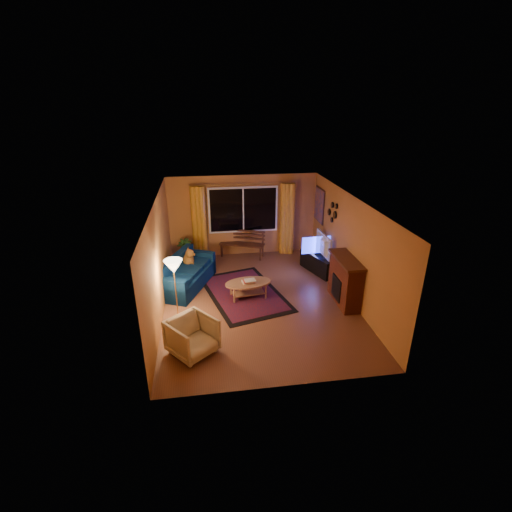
{
  "coord_description": "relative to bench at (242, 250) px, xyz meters",
  "views": [
    {
      "loc": [
        -1.21,
        -7.87,
        4.59
      ],
      "look_at": [
        0.0,
        0.3,
        1.05
      ],
      "focal_mm": 26.0,
      "sensor_mm": 36.0,
      "label": 1
    }
  ],
  "objects": [
    {
      "name": "tv_console",
      "position": [
        2.03,
        -1.4,
        0.05
      ],
      "size": [
        0.81,
        1.32,
        0.52
      ],
      "primitive_type": "cube",
      "rotation": [
        0.0,
        0.0,
        0.35
      ],
      "color": "black",
      "rests_on": "ground"
    },
    {
      "name": "wall_right",
      "position": [
        2.34,
        -2.75,
        1.04
      ],
      "size": [
        0.02,
        6.0,
        2.5
      ],
      "primitive_type": "cube",
      "color": "#C07C3C",
      "rests_on": "ground"
    },
    {
      "name": "curtain_rod",
      "position": [
        0.08,
        0.15,
        2.04
      ],
      "size": [
        3.2,
        0.03,
        0.03
      ],
      "primitive_type": "cylinder",
      "rotation": [
        0.0,
        1.57,
        0.0
      ],
      "color": "#BF8C3F",
      "rests_on": "wall_back"
    },
    {
      "name": "armchair",
      "position": [
        -1.48,
        -4.59,
        0.2
      ],
      "size": [
        1.08,
        1.07,
        0.82
      ],
      "primitive_type": "imported",
      "rotation": [
        0.0,
        0.0,
        0.68
      ],
      "color": "beige",
      "rests_on": "ground"
    },
    {
      "name": "rug",
      "position": [
        -0.22,
        -2.37,
        -0.2
      ],
      "size": [
        2.32,
        3.02,
        0.02
      ],
      "primitive_type": "cube",
      "rotation": [
        0.0,
        0.0,
        0.26
      ],
      "color": "maroon",
      "rests_on": "ground"
    },
    {
      "name": "curtain_right",
      "position": [
        1.43,
        0.13,
        0.91
      ],
      "size": [
        0.36,
        0.36,
        2.24
      ],
      "primitive_type": "cylinder",
      "color": "orange",
      "rests_on": "ground"
    },
    {
      "name": "sofa",
      "position": [
        -1.65,
        -1.76,
        0.2
      ],
      "size": [
        1.58,
        2.16,
        0.8
      ],
      "primitive_type": "cube",
      "rotation": [
        0.0,
        0.0,
        -0.41
      ],
      "color": "#072044",
      "rests_on": "ground"
    },
    {
      "name": "window",
      "position": [
        0.08,
        0.19,
        1.24
      ],
      "size": [
        2.0,
        0.02,
        1.3
      ],
      "primitive_type": "cube",
      "color": "black",
      "rests_on": "wall_back"
    },
    {
      "name": "bench",
      "position": [
        0.0,
        0.0,
        0.0
      ],
      "size": [
        1.43,
        0.89,
        0.41
      ],
      "primitive_type": "cube",
      "rotation": [
        0.0,
        0.0,
        -0.38
      ],
      "color": "#3C1D12",
      "rests_on": "ground"
    },
    {
      "name": "potted_plant",
      "position": [
        -1.73,
        -0.35,
        0.19
      ],
      "size": [
        0.54,
        0.54,
        0.79
      ],
      "primitive_type": "imported",
      "rotation": [
        0.0,
        0.0,
        -0.27
      ],
      "color": "#235B1E",
      "rests_on": "ground"
    },
    {
      "name": "dog",
      "position": [
        -1.6,
        -1.32,
        0.43
      ],
      "size": [
        0.47,
        0.53,
        0.48
      ],
      "primitive_type": null,
      "rotation": [
        0.0,
        0.0,
        -0.41
      ],
      "color": "#996227",
      "rests_on": "sofa"
    },
    {
      "name": "wall_left",
      "position": [
        -2.18,
        -2.75,
        1.04
      ],
      "size": [
        0.02,
        6.0,
        2.5
      ],
      "primitive_type": "cube",
      "color": "#C07C3C",
      "rests_on": "ground"
    },
    {
      "name": "curtain_left",
      "position": [
        -1.27,
        0.13,
        0.91
      ],
      "size": [
        0.36,
        0.36,
        2.24
      ],
      "primitive_type": "cylinder",
      "color": "orange",
      "rests_on": "ground"
    },
    {
      "name": "coffee_table",
      "position": [
        -0.14,
        -2.57,
        0.0
      ],
      "size": [
        1.27,
        1.27,
        0.42
      ],
      "primitive_type": "cylinder",
      "rotation": [
        0.0,
        0.0,
        0.12
      ],
      "color": "#A47251",
      "rests_on": "ground"
    },
    {
      "name": "fireplace",
      "position": [
        2.13,
        -3.15,
        0.34
      ],
      "size": [
        0.4,
        1.2,
        1.1
      ],
      "primitive_type": "cube",
      "color": "maroon",
      "rests_on": "ground"
    },
    {
      "name": "floor",
      "position": [
        0.08,
        -2.75,
        -0.22
      ],
      "size": [
        4.5,
        6.0,
        0.02
      ],
      "primitive_type": "cube",
      "color": "brown",
      "rests_on": "ground"
    },
    {
      "name": "mirror_cluster",
      "position": [
        2.29,
        -1.45,
        1.59
      ],
      "size": [
        0.06,
        0.6,
        0.56
      ],
      "primitive_type": null,
      "color": "black",
      "rests_on": "wall_right"
    },
    {
      "name": "floor_lamp",
      "position": [
        -1.83,
        -3.28,
        0.5
      ],
      "size": [
        0.29,
        0.29,
        1.42
      ],
      "primitive_type": "cylinder",
      "rotation": [
        0.0,
        0.0,
        0.25
      ],
      "color": "#BF8C3F",
      "rests_on": "ground"
    },
    {
      "name": "television",
      "position": [
        2.03,
        -1.4,
        0.62
      ],
      "size": [
        0.19,
        1.06,
        0.61
      ],
      "primitive_type": "imported",
      "rotation": [
        0.0,
        0.0,
        1.62
      ],
      "color": "black",
      "rests_on": "tv_console"
    },
    {
      "name": "wall_back",
      "position": [
        0.08,
        0.26,
        1.04
      ],
      "size": [
        4.5,
        0.02,
        2.5
      ],
      "primitive_type": "cube",
      "color": "#C07C3C",
      "rests_on": "ground"
    },
    {
      "name": "painting",
      "position": [
        2.3,
        -0.3,
        1.44
      ],
      "size": [
        0.04,
        0.76,
        0.96
      ],
      "primitive_type": "cube",
      "color": "#CE5B1A",
      "rests_on": "wall_right"
    },
    {
      "name": "ceiling",
      "position": [
        0.08,
        -2.75,
        2.3
      ],
      "size": [
        4.5,
        6.0,
        0.02
      ],
      "primitive_type": "cube",
      "color": "white",
      "rests_on": "ground"
    }
  ]
}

